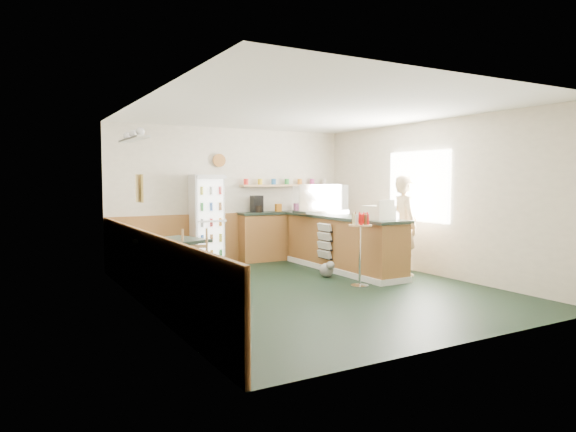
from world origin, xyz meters
TOP-DOWN VIEW (x-y plane):
  - ground at (0.00, 0.00)m, footprint 6.00×6.00m
  - room_envelope at (-0.23, 0.73)m, footprint 5.04×6.02m
  - service_counter at (1.35, 1.07)m, footprint 0.68×3.01m
  - back_counter at (1.19, 2.80)m, footprint 2.24×0.42m
  - drinks_fridge at (-0.64, 2.74)m, footprint 0.58×0.52m
  - display_case at (1.35, 1.80)m, footprint 0.98×0.51m
  - cash_register at (1.35, 0.06)m, footprint 0.44×0.46m
  - shopkeeper at (2.05, 0.19)m, footprint 0.58×0.68m
  - condiment_stand at (0.76, -0.22)m, footprint 0.36×0.36m
  - newspaper_rack at (0.99, 1.13)m, footprint 0.09×0.40m
  - cafe_table at (-2.05, 0.33)m, footprint 0.98×0.98m
  - cafe_chair at (-1.88, -0.09)m, footprint 0.44×0.44m
  - dog_doorstop at (0.74, 0.67)m, footprint 0.24×0.31m

SIDE VIEW (x-z plane):
  - ground at x=0.00m, z-range 0.00..0.00m
  - dog_doorstop at x=0.74m, z-range -0.01..0.28m
  - service_counter at x=1.35m, z-range -0.04..0.97m
  - cafe_chair at x=-1.88m, z-range 0.02..1.04m
  - back_counter at x=1.19m, z-range -0.30..1.39m
  - newspaper_rack at x=0.99m, z-range 0.23..0.88m
  - cafe_table at x=-2.05m, z-range 0.17..1.02m
  - condiment_stand at x=0.76m, z-range 0.22..1.35m
  - shopkeeper at x=2.05m, z-range 0.00..1.74m
  - drinks_fridge at x=-0.64m, z-range 0.00..1.76m
  - cash_register at x=1.35m, z-range 1.01..1.24m
  - display_case at x=1.35m, z-range 1.01..1.57m
  - room_envelope at x=-0.23m, z-range 0.16..2.88m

